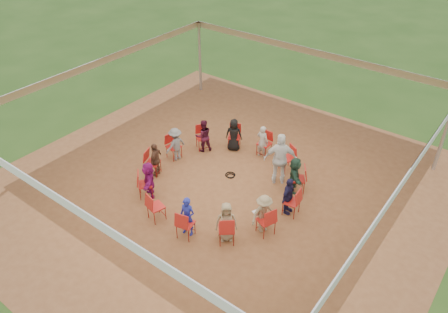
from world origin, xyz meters
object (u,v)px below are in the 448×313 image
Objects in this scene: chair_2 at (298,179)px; person_seated_6 at (176,144)px; chair_0 at (266,221)px; cable_coil at (230,175)px; chair_11 at (185,224)px; standing_person at (280,159)px; chair_7 at (174,147)px; chair_5 at (234,137)px; person_seated_5 at (203,136)px; chair_4 at (264,144)px; laptop at (260,211)px; chair_10 at (156,207)px; chair_6 at (203,138)px; person_seated_4 at (234,135)px; chair_3 at (287,158)px; person_seated_10 at (226,222)px; person_seated_1 at (288,196)px; person_seated_7 at (156,160)px; chair_1 at (292,202)px; person_seated_8 at (149,180)px; person_seated_0 at (264,214)px; chair_12 at (226,229)px; person_seated_9 at (187,217)px; person_seated_2 at (295,175)px; chair_8 at (153,163)px; chair_9 at (145,184)px; person_seated_3 at (263,142)px.

person_seated_6 reaches higher than chair_2.
cable_coil is (-2.32, 1.52, -0.43)m from chair_0.
standing_person reaches higher than chair_11.
chair_2 and chair_7 have the same top height.
chair_5 is 1.10m from person_seated_5.
chair_4 is 3.61m from laptop.
chair_4 is 1.00× the size of chair_10.
person_seated_6 is at bearing 13.85° from person_seated_5.
standing_person is (1.22, -1.02, 0.44)m from chair_4.
chair_6 is 4.35m from laptop.
person_seated_4 is (-2.93, 0.69, 0.15)m from chair_2.
laptop is (2.05, -1.42, 0.55)m from cable_coil.
person_seated_10 is (0.31, -3.73, 0.15)m from chair_3.
chair_3 is 0.86m from standing_person.
person_seated_1 and person_seated_7 have the same top height.
standing_person reaches higher than person_seated_4.
chair_11 is 2.06m from laptop.
chair_1 is 0.19m from person_seated_1.
person_seated_8 is (-3.82, -1.86, 0.15)m from chair_1.
person_seated_0 is 4.39m from person_seated_6.
person_seated_9 is at bearing 160.04° from chair_12.
person_seated_7 is 3.01× the size of laptop.
chair_6 is at bearing 96.92° from chair_12.
person_seated_8 is at bearing 56.43° from chair_5.
chair_10 is 0.75× the size of person_seated_7.
chair_11 is at bearing 69.23° from chair_6.
cable_coil is (-2.00, -0.57, -0.58)m from person_seated_2.
chair_2 is 1.00× the size of chair_6.
chair_1 is at bearing 83.08° from chair_8.
chair_4 is (-1.08, 0.29, 0.00)m from chair_3.
laptop is at bearing -34.59° from cable_coil.
chair_7 is (-4.47, 1.20, 0.00)m from chair_0.
chair_9 is at bearing 138.46° from chair_12.
person_seated_6 reaches higher than cable_coil.
person_seated_7 is (-1.48, 1.51, 0.15)m from chair_10.
person_seated_5 is at bearing 30.57° from chair_4.
person_seated_3 and person_seated_9 have the same top height.
person_seated_6 and person_seated_10 have the same top height.
person_seated_2 is at bearing 160.04° from chair_3.
person_seated_8 is at bearing 138.46° from person_seated_10.
chair_1 is 4.25m from person_seated_5.
chair_0 is at bearing 124.62° from chair_4.
person_seated_5 is 1.00× the size of person_seated_6.
person_seated_7 reaches higher than laptop.
chair_11 is 0.75× the size of person_seated_0.
chair_3 is 2.92m from laptop.
laptop is at bearing 96.66° from person_seated_5.
person_seated_0 reaches higher than laptop.
person_seated_1 is at bearing 19.96° from chair_0.
person_seated_1 and person_seated_2 have the same top height.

